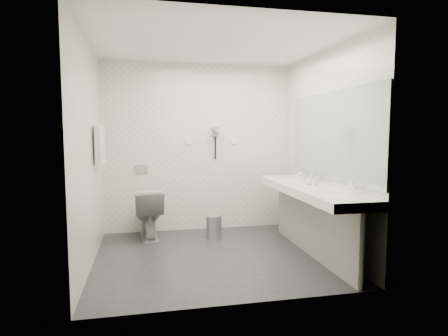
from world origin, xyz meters
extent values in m
plane|color=#292A2E|center=(0.00, 0.00, 0.00)|extent=(2.80, 2.80, 0.00)
plane|color=white|center=(0.00, 0.00, 2.50)|extent=(2.80, 2.80, 0.00)
plane|color=white|center=(0.00, 1.30, 1.25)|extent=(2.80, 0.00, 2.80)
plane|color=white|center=(0.00, -1.30, 1.25)|extent=(2.80, 0.00, 2.80)
plane|color=white|center=(-1.40, 0.00, 1.25)|extent=(0.00, 2.60, 2.60)
plane|color=white|center=(1.40, 0.00, 1.25)|extent=(0.00, 2.60, 2.60)
cube|color=white|center=(1.12, -0.20, 0.80)|extent=(0.55, 2.20, 0.10)
cube|color=gray|center=(1.15, -0.20, 0.38)|extent=(0.03, 2.15, 0.75)
cylinder|color=silver|center=(1.18, -1.24, 0.38)|extent=(0.06, 0.06, 0.75)
cylinder|color=silver|center=(1.18, 0.84, 0.38)|extent=(0.06, 0.06, 0.75)
cube|color=#B2BCC6|center=(1.39, -0.20, 1.45)|extent=(0.02, 2.20, 1.05)
ellipsoid|color=white|center=(1.12, -0.85, 0.83)|extent=(0.40, 0.31, 0.05)
ellipsoid|color=white|center=(1.12, 0.45, 0.83)|extent=(0.40, 0.31, 0.05)
cylinder|color=silver|center=(1.32, -0.85, 0.92)|extent=(0.04, 0.04, 0.15)
cylinder|color=silver|center=(1.32, 0.45, 0.92)|extent=(0.04, 0.04, 0.15)
imported|color=beige|center=(1.19, -0.22, 0.90)|extent=(0.05, 0.05, 0.11)
imported|color=beige|center=(1.16, -0.11, 0.90)|extent=(0.10, 0.10, 0.10)
imported|color=beige|center=(1.22, -0.17, 0.90)|extent=(0.05, 0.05, 0.11)
cylinder|color=silver|center=(1.32, 0.05, 0.91)|extent=(0.08, 0.08, 0.12)
cylinder|color=silver|center=(1.23, 0.11, 0.91)|extent=(0.08, 0.08, 0.11)
imported|color=white|center=(-0.76, 0.95, 0.35)|extent=(0.44, 0.72, 0.71)
cube|color=#B2B5BA|center=(-0.85, 1.29, 0.95)|extent=(0.18, 0.02, 0.12)
cylinder|color=#B2B5BA|center=(0.13, 0.76, 0.15)|extent=(0.26, 0.26, 0.31)
cylinder|color=#B2B5BA|center=(0.13, 0.76, 0.32)|extent=(0.22, 0.22, 0.02)
cylinder|color=silver|center=(-1.35, 0.55, 1.55)|extent=(0.02, 0.62, 0.02)
cube|color=silver|center=(-1.34, 0.41, 1.33)|extent=(0.07, 0.24, 0.48)
cube|color=silver|center=(-1.34, 0.69, 1.33)|extent=(0.07, 0.24, 0.48)
cube|color=gray|center=(0.25, 1.27, 1.50)|extent=(0.10, 0.04, 0.14)
cylinder|color=gray|center=(0.25, 1.20, 1.53)|extent=(0.08, 0.14, 0.08)
cylinder|color=black|center=(0.25, 1.26, 1.25)|extent=(0.02, 0.02, 0.35)
cube|color=white|center=(-0.15, 1.29, 1.35)|extent=(0.09, 0.02, 0.09)
cube|color=white|center=(0.55, 1.29, 1.35)|extent=(0.09, 0.02, 0.09)
camera|label=1|loc=(-0.81, -4.35, 1.50)|focal=30.20mm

